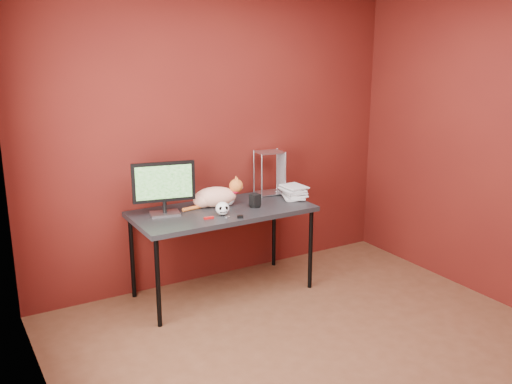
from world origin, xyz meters
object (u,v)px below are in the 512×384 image
desk (222,215)px  speaker (255,201)px  monitor (164,186)px  cat (216,197)px  book_stack (285,132)px  skull_mug (223,208)px

desk → speaker: speaker is taller
monitor → cat: size_ratio=0.93×
monitor → book_stack: book_stack is taller
monitor → book_stack: bearing=8.3°
monitor → skull_mug: bearing=-19.5°
book_stack → speaker: bearing=-163.9°
desk → cat: bearing=95.5°
skull_mug → book_stack: book_stack is taller
cat → skull_mug: bearing=-87.9°
speaker → book_stack: 0.66m
desk → speaker: bearing=-16.1°
cat → book_stack: (0.64, -0.07, 0.51)m
desk → monitor: 0.56m
speaker → monitor: bearing=155.3°
skull_mug → speaker: bearing=28.1°
cat → skull_mug: cat is taller
desk → skull_mug: bearing=-116.0°
desk → cat: cat is taller
desk → skull_mug: 0.20m
speaker → desk: bearing=152.4°
monitor → skull_mug: 0.50m
desk → book_stack: bearing=2.3°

